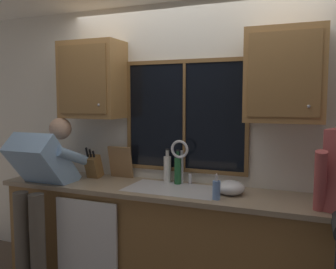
# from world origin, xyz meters

# --- Properties ---
(back_wall) EXTENTS (5.70, 0.12, 2.55)m
(back_wall) POSITION_xyz_m (0.00, 0.06, 1.27)
(back_wall) COLOR silver
(back_wall) RESTS_ON floor
(window_glass) EXTENTS (1.10, 0.02, 0.95)m
(window_glass) POSITION_xyz_m (-0.10, -0.01, 1.52)
(window_glass) COLOR black
(window_frame_top) EXTENTS (1.17, 0.02, 0.04)m
(window_frame_top) POSITION_xyz_m (-0.10, -0.02, 2.02)
(window_frame_top) COLOR brown
(window_frame_bottom) EXTENTS (1.17, 0.02, 0.04)m
(window_frame_bottom) POSITION_xyz_m (-0.10, -0.02, 1.03)
(window_frame_bottom) COLOR brown
(window_frame_left) EXTENTS (0.03, 0.02, 0.95)m
(window_frame_left) POSITION_xyz_m (-0.66, -0.02, 1.52)
(window_frame_left) COLOR brown
(window_frame_right) EXTENTS (0.04, 0.02, 0.95)m
(window_frame_right) POSITION_xyz_m (0.47, -0.02, 1.52)
(window_frame_right) COLOR brown
(window_mullion_center) EXTENTS (0.02, 0.02, 0.95)m
(window_mullion_center) POSITION_xyz_m (-0.10, -0.02, 1.52)
(window_mullion_center) COLOR brown
(lower_cabinet_run) EXTENTS (3.30, 0.58, 0.88)m
(lower_cabinet_run) POSITION_xyz_m (0.00, -0.29, 0.44)
(lower_cabinet_run) COLOR olive
(lower_cabinet_run) RESTS_ON floor
(countertop) EXTENTS (3.36, 0.62, 0.04)m
(countertop) POSITION_xyz_m (0.00, -0.31, 0.90)
(countertop) COLOR gray
(countertop) RESTS_ON lower_cabinet_run
(dishwasher_front) EXTENTS (0.60, 0.02, 0.74)m
(dishwasher_front) POSITION_xyz_m (-0.77, -0.61, 0.46)
(dishwasher_front) COLOR white
(upper_cabinet_left) EXTENTS (0.59, 0.36, 0.72)m
(upper_cabinet_left) POSITION_xyz_m (-0.97, -0.17, 1.86)
(upper_cabinet_left) COLOR #9E703D
(upper_cabinet_right) EXTENTS (0.59, 0.36, 0.72)m
(upper_cabinet_right) POSITION_xyz_m (0.78, -0.17, 1.86)
(upper_cabinet_right) COLOR #9E703D
(sink) EXTENTS (0.80, 0.46, 0.21)m
(sink) POSITION_xyz_m (-0.10, -0.30, 0.82)
(sink) COLOR #B7B7BC
(sink) RESTS_ON lower_cabinet_run
(faucet) EXTENTS (0.18, 0.09, 0.40)m
(faucet) POSITION_xyz_m (-0.09, -0.12, 1.17)
(faucet) COLOR silver
(faucet) RESTS_ON countertop
(person_standing) EXTENTS (0.53, 0.71, 1.51)m
(person_standing) POSITION_xyz_m (-1.25, -0.59, 0.94)
(person_standing) COLOR #595147
(person_standing) RESTS_ON floor
(knife_block) EXTENTS (0.12, 0.18, 0.32)m
(knife_block) POSITION_xyz_m (-0.97, -0.18, 1.03)
(knife_block) COLOR brown
(knife_block) RESTS_ON countertop
(cutting_board) EXTENTS (0.24, 0.08, 0.31)m
(cutting_board) POSITION_xyz_m (-0.73, -0.08, 1.07)
(cutting_board) COLOR #997047
(cutting_board) RESTS_ON countertop
(mixing_bowl) EXTENTS (0.23, 0.23, 0.12)m
(mixing_bowl) POSITION_xyz_m (0.39, -0.28, 0.97)
(mixing_bowl) COLOR silver
(mixing_bowl) RESTS_ON countertop
(soap_dispenser) EXTENTS (0.06, 0.07, 0.20)m
(soap_dispenser) POSITION_xyz_m (0.33, -0.48, 1.00)
(soap_dispenser) COLOR #668CCC
(soap_dispenser) RESTS_ON countertop
(bottle_green_glass) EXTENTS (0.07, 0.07, 0.31)m
(bottle_green_glass) POSITION_xyz_m (-0.24, -0.08, 1.05)
(bottle_green_glass) COLOR silver
(bottle_green_glass) RESTS_ON countertop
(bottle_tall_clear) EXTENTS (0.06, 0.06, 0.31)m
(bottle_tall_clear) POSITION_xyz_m (-0.12, -0.12, 1.05)
(bottle_tall_clear) COLOR #1E592D
(bottle_tall_clear) RESTS_ON countertop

